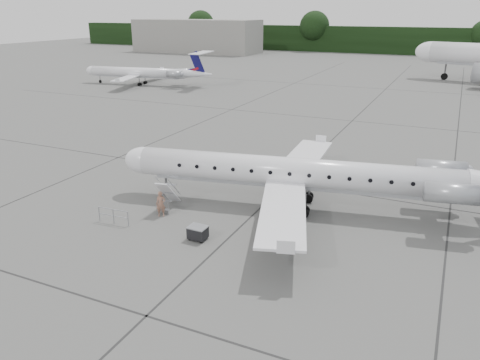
% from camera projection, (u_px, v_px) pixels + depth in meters
% --- Properties ---
extents(ground, '(320.00, 320.00, 0.00)m').
position_uv_depth(ground, '(298.00, 231.00, 29.11)').
color(ground, '#565653').
rests_on(ground, ground).
extents(treeline, '(260.00, 4.00, 8.00)m').
position_uv_depth(treeline, '(436.00, 42.00, 138.57)').
color(treeline, black).
rests_on(treeline, ground).
extents(terminal_building, '(40.00, 14.00, 10.00)m').
position_uv_depth(terminal_building, '(197.00, 36.00, 148.76)').
color(terminal_building, gray).
rests_on(terminal_building, ground).
extents(main_regional_jet, '(31.18, 24.99, 7.15)m').
position_uv_depth(main_regional_jet, '(294.00, 158.00, 31.41)').
color(main_regional_jet, white).
rests_on(main_regional_jet, ground).
extents(airstair, '(1.29, 2.51, 2.24)m').
position_uv_depth(airstair, '(168.00, 193.00, 32.09)').
color(airstair, white).
rests_on(airstair, ground).
extents(passenger, '(0.75, 0.67, 1.73)m').
position_uv_depth(passenger, '(161.00, 204.00, 30.95)').
color(passenger, '#90624E').
rests_on(passenger, ground).
extents(safety_railing, '(2.20, 0.22, 1.00)m').
position_uv_depth(safety_railing, '(114.00, 217.00, 29.95)').
color(safety_railing, gray).
rests_on(safety_railing, ground).
extents(baggage_cart, '(1.08, 0.88, 0.92)m').
position_uv_depth(baggage_cart, '(198.00, 233.00, 27.88)').
color(baggage_cart, black).
rests_on(baggage_cart, ground).
extents(bg_regional_left, '(25.77, 20.24, 6.17)m').
position_uv_depth(bg_regional_left, '(137.00, 68.00, 84.65)').
color(bg_regional_left, white).
rests_on(bg_regional_left, ground).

